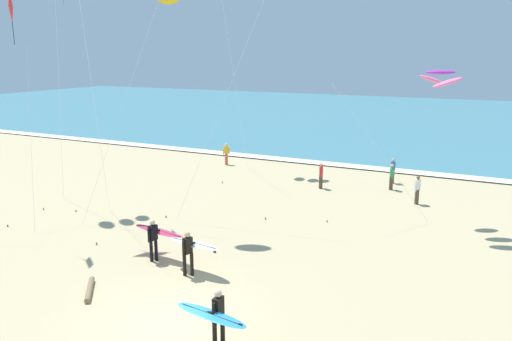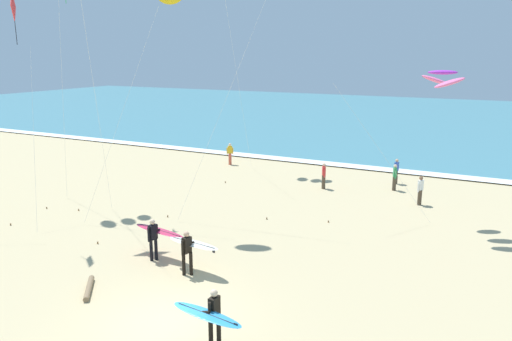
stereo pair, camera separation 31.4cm
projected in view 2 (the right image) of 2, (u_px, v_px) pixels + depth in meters
The scene contains 14 objects.
ground_plane at pixel (168, 321), 15.32m from camera, with size 160.00×160.00×0.00m, color tan.
ocean_water at pixel (431, 119), 61.15m from camera, with size 160.00×60.00×0.08m, color teal.
shoreline_foam at pixel (367, 167), 35.40m from camera, with size 160.00×1.33×0.01m, color white.
surfer_lead at pixel (190, 247), 18.41m from camera, with size 2.37×1.08×1.71m.
surfer_trailing at pixel (156, 234), 19.72m from camera, with size 2.51×1.01×1.71m.
surfer_third at pixel (211, 314), 13.67m from camera, with size 2.19×0.94×1.71m.
kite_arc_violet_high at pixel (442, 79), 22.33m from camera, with size 5.59×3.46×7.25m.
kite_diamond_scarlet_distant at pixel (15, 17), 20.59m from camera, with size 3.17×3.33×10.45m.
bystander_red_top at pixel (324, 176), 30.01m from camera, with size 0.31×0.45×1.59m.
bystander_blue_top at pixel (396, 171), 31.15m from camera, with size 0.24×0.49×1.59m.
bystander_white_top at pixel (420, 190), 26.80m from camera, with size 0.28×0.47×1.59m.
bystander_yellow_top at pixel (230, 154), 36.51m from camera, with size 0.43×0.33×1.59m.
bystander_green_top at pixel (395, 177), 29.64m from camera, with size 0.29×0.47×1.59m.
driftwood_log at pixel (89, 288), 17.24m from camera, with size 0.19×0.19×1.72m, color #846B4C.
Camera 2 is at (8.70, -11.10, 8.02)m, focal length 35.13 mm.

